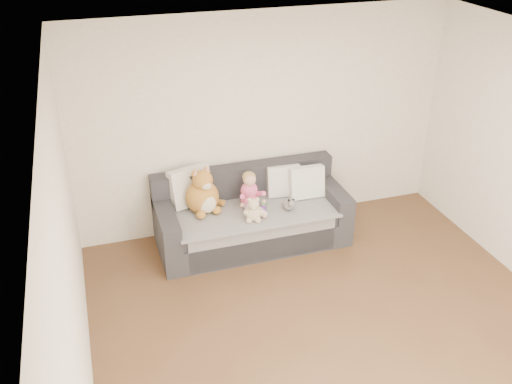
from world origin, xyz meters
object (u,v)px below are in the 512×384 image
sofa (251,218)px  sippy_cup (263,206)px  toddler (250,193)px  teddy_bear (253,211)px  plush_cat (203,195)px

sofa → sippy_cup: 0.30m
toddler → teddy_bear: bearing=-100.6°
plush_cat → teddy_bear: bearing=-51.5°
sofa → toddler: bearing=-121.2°
plush_cat → sippy_cup: bearing=-32.2°
sofa → teddy_bear: (-0.07, -0.32, 0.28)m
toddler → sippy_cup: toddler is taller
sofa → teddy_bear: sofa is taller
sofa → toddler: (-0.02, -0.03, 0.35)m
teddy_bear → sippy_cup: bearing=59.6°
toddler → teddy_bear: toddler is taller
plush_cat → sippy_cup: 0.69m
toddler → sippy_cup: bearing=-50.4°
sofa → plush_cat: 0.67m
sippy_cup → teddy_bear: bearing=-136.4°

